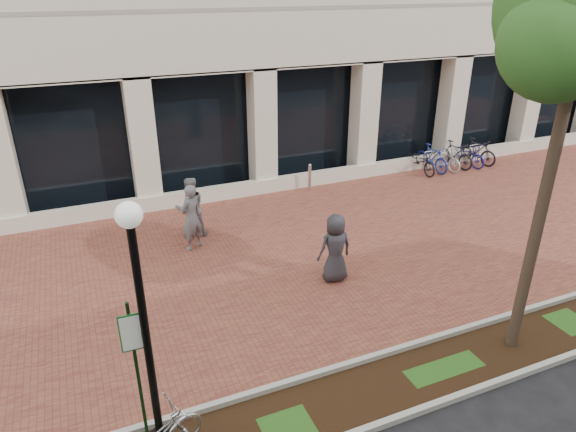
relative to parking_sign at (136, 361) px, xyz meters
name	(u,v)px	position (x,y,z in m)	size (l,w,h in m)	color
ground	(258,262)	(3.64, 4.86, -1.72)	(120.00, 120.00, 0.00)	black
brick_plaza	(258,262)	(3.64, 4.86, -1.72)	(40.00, 9.00, 0.01)	brown
planting_strip	(358,396)	(3.64, -0.39, -1.72)	(40.00, 1.50, 0.01)	black
curb_plaza_side	(339,368)	(3.64, 0.36, -1.66)	(40.00, 0.12, 0.12)	#A7A89E
curb_street_side	(381,424)	(3.64, -1.14, -1.66)	(40.00, 0.12, 0.12)	#A7A89E
parking_sign	(136,361)	(0.00, 0.00, 0.00)	(0.34, 0.07, 2.75)	#133415
lamppost	(144,323)	(0.19, -0.08, 0.69)	(0.36, 0.36, 4.27)	black
pedestrian_left	(191,217)	(2.26, 6.31, -0.78)	(0.69, 0.45, 1.88)	slate
pedestrian_mid	(191,208)	(2.41, 7.05, -0.82)	(0.88, 0.68, 1.81)	slate
pedestrian_right	(335,248)	(5.09, 3.32, -0.84)	(0.86, 0.56, 1.76)	#29282D
bollard	(310,177)	(7.03, 8.86, -1.20)	(0.12, 0.12, 1.03)	#BABABF
bike_rack_cluster	(449,156)	(13.12, 8.95, -1.23)	(3.59, 1.87, 1.03)	black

